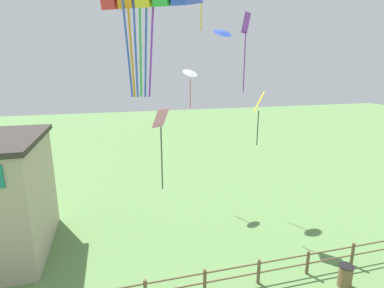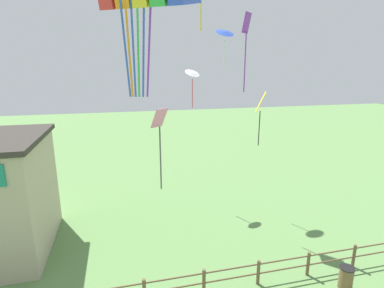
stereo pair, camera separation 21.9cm
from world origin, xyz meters
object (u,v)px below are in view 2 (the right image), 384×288
(kite_pink_diamond, at_px, (160,136))
(trash_bin, at_px, (346,278))
(kite_yellow_diamond, at_px, (260,107))
(kite_purple_streamer, at_px, (246,39))
(kite_white_delta, at_px, (192,74))
(kite_blue_delta, at_px, (225,33))

(kite_pink_diamond, bearing_deg, trash_bin, -7.55)
(kite_yellow_diamond, distance_m, kite_purple_streamer, 4.31)
(kite_yellow_diamond, height_order, kite_purple_streamer, kite_purple_streamer)
(kite_yellow_diamond, distance_m, kite_white_delta, 5.63)
(kite_purple_streamer, bearing_deg, kite_pink_diamond, -147.88)
(kite_yellow_diamond, relative_size, kite_pink_diamond, 1.02)
(kite_yellow_diamond, height_order, kite_pink_diamond, kite_yellow_diamond)
(trash_bin, relative_size, kite_blue_delta, 0.38)
(kite_blue_delta, xyz_separation_m, kite_purple_streamer, (-1.48, -6.73, -0.93))
(kite_purple_streamer, distance_m, kite_white_delta, 7.15)
(trash_bin, xyz_separation_m, kite_yellow_diamond, (-1.42, 5.68, 6.34))
(kite_yellow_diamond, xyz_separation_m, kite_blue_delta, (-0.44, 4.56, 4.12))
(kite_purple_streamer, height_order, kite_white_delta, kite_purple_streamer)
(trash_bin, xyz_separation_m, kite_pink_diamond, (-7.38, 0.98, 6.17))
(kite_yellow_diamond, distance_m, kite_blue_delta, 6.16)
(kite_purple_streamer, bearing_deg, trash_bin, -46.43)
(kite_purple_streamer, bearing_deg, kite_blue_delta, 77.58)
(trash_bin, height_order, kite_pink_diamond, kite_pink_diamond)
(kite_yellow_diamond, relative_size, kite_white_delta, 1.14)
(kite_yellow_diamond, height_order, kite_blue_delta, kite_blue_delta)
(kite_purple_streamer, relative_size, kite_white_delta, 1.28)
(kite_pink_diamond, bearing_deg, kite_purple_streamer, 32.12)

